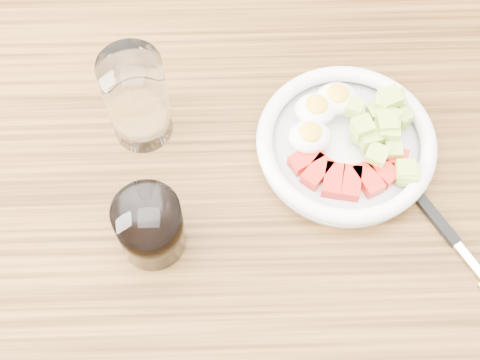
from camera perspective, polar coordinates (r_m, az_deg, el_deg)
name	(u,v)px	position (r m, az deg, el deg)	size (l,w,h in m)	color
ground	(245,342)	(1.54, 0.39, -13.67)	(4.00, 4.00, 0.00)	brown
dining_table	(248,230)	(0.89, 0.66, -4.27)	(1.50, 0.90, 0.77)	brown
bowl	(347,141)	(0.83, 9.11, 3.33)	(0.22, 0.22, 0.06)	white
fork	(445,230)	(0.82, 17.11, -4.10)	(0.11, 0.18, 0.01)	black
water_glass	(137,99)	(0.80, -8.80, 6.87)	(0.07, 0.07, 0.13)	white
coffee_glass	(150,227)	(0.75, -7.68, -3.98)	(0.08, 0.08, 0.09)	white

